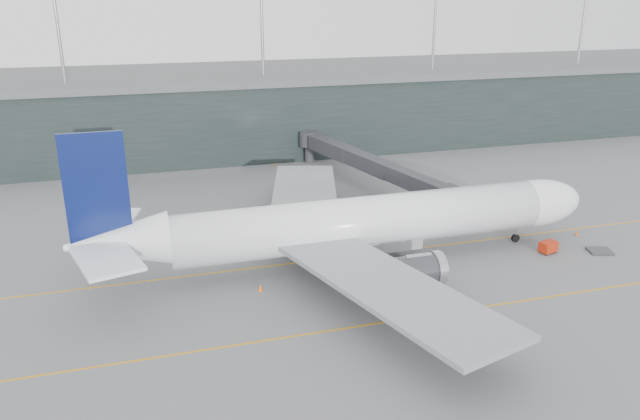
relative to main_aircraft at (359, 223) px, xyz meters
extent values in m
plane|color=slate|center=(-4.80, 5.86, -4.89)|extent=(320.00, 320.00, 0.00)
cube|color=orange|center=(-4.80, 1.86, -4.88)|extent=(160.00, 0.25, 0.02)
cube|color=orange|center=(-4.80, -14.14, -4.88)|extent=(160.00, 0.25, 0.02)
cube|color=orange|center=(0.20, 25.86, -4.88)|extent=(0.25, 60.00, 0.02)
cube|color=black|center=(-4.80, 63.86, 2.11)|extent=(240.00, 35.00, 14.00)
cube|color=#505355|center=(-4.80, 63.86, 9.71)|extent=(240.00, 36.00, 1.20)
cylinder|color=#9E9EA3|center=(-34.80, 53.86, 17.11)|extent=(0.60, 0.60, 14.00)
cylinder|color=#9E9EA3|center=(0.20, 53.86, 17.11)|extent=(0.60, 0.60, 14.00)
cylinder|color=#9E9EA3|center=(35.20, 53.86, 17.11)|extent=(0.60, 0.60, 14.00)
cylinder|color=#9E9EA3|center=(70.20, 53.86, 17.11)|extent=(0.60, 0.60, 14.00)
cylinder|color=white|center=(0.44, 0.00, 0.16)|extent=(43.83, 6.24, 5.90)
ellipsoid|color=white|center=(23.76, 0.18, 0.16)|extent=(12.44, 6.00, 5.90)
cone|color=white|center=(-26.69, -0.21, 0.82)|extent=(10.51, 5.75, 5.67)
cube|color=gray|center=(-0.51, 0.00, -2.13)|extent=(15.27, 4.88, 1.90)
cube|color=black|center=(27.38, 0.21, 1.11)|extent=(2.12, 2.87, 0.76)
cube|color=gray|center=(-2.30, -14.77, -0.80)|extent=(16.03, 28.90, 0.52)
cylinder|color=#36373B|center=(2.41, -9.03, -2.41)|extent=(6.69, 3.38, 3.33)
cube|color=gray|center=(-2.53, 14.74, -0.80)|extent=(15.66, 28.89, 0.52)
cylinder|color=#36373B|center=(2.28, 9.06, -2.41)|extent=(6.69, 3.38, 3.33)
cube|color=#09134B|center=(-28.12, -0.22, 6.82)|extent=(6.19, 0.52, 11.42)
cube|color=white|center=(-27.60, -5.45, 1.30)|extent=(7.33, 9.65, 0.33)
cube|color=white|center=(-27.68, 5.02, 1.30)|extent=(7.22, 9.61, 0.33)
cylinder|color=black|center=(21.38, 0.16, -4.37)|extent=(1.05, 0.39, 1.05)
cylinder|color=#9E9EA3|center=(21.38, 0.16, -3.65)|extent=(0.29, 0.29, 2.48)
cylinder|color=black|center=(-3.33, -4.60, -4.27)|extent=(1.24, 0.49, 1.24)
cylinder|color=black|center=(-3.40, 4.54, -4.27)|extent=(1.24, 0.49, 1.24)
cube|color=#2E2E33|center=(15.39, 7.24, -0.37)|extent=(3.54, 3.81, 2.53)
cube|color=#2E2E33|center=(13.73, 14.55, -0.37)|extent=(4.80, 11.95, 2.26)
cube|color=#2E2E33|center=(11.12, 26.00, -0.37)|extent=(5.02, 12.00, 2.35)
cube|color=#2E2E33|center=(8.52, 37.44, -0.37)|extent=(5.24, 12.05, 2.44)
cylinder|color=#9E9EA3|center=(13.59, 15.17, -3.17)|extent=(0.45, 0.45, 3.43)
cube|color=#36373B|center=(13.59, 15.17, -4.57)|extent=(2.06, 1.72, 0.63)
cylinder|color=#2E2E33|center=(15.39, 46.36, -0.37)|extent=(3.61, 3.61, 2.71)
cylinder|color=#2E2E33|center=(15.39, 46.36, -3.26)|extent=(1.63, 1.63, 3.25)
cube|color=#AD240C|center=(23.21, -4.03, -4.07)|extent=(2.41, 1.87, 1.25)
cylinder|color=black|center=(22.60, -4.70, -4.70)|extent=(0.41, 0.24, 0.39)
cylinder|color=black|center=(24.09, -4.28, -4.70)|extent=(0.41, 0.24, 0.39)
cylinder|color=black|center=(22.34, -3.77, -4.70)|extent=(0.41, 0.24, 0.39)
cylinder|color=black|center=(23.83, -3.35, -4.70)|extent=(0.41, 0.24, 0.39)
cube|color=#333438|center=(29.48, -5.72, -4.73)|extent=(3.23, 2.86, 0.27)
cube|color=#36373B|center=(-8.94, 15.98, -4.74)|extent=(2.25, 1.93, 0.20)
cube|color=#B1B5BD|center=(-8.94, 15.98, -3.84)|extent=(1.84, 1.76, 1.50)
cube|color=#253794|center=(-8.94, 15.98, -3.06)|extent=(1.90, 1.82, 0.08)
cube|color=#36373B|center=(-8.02, 16.88, -4.73)|extent=(2.54, 2.26, 0.21)
cube|color=silver|center=(-8.02, 16.88, -3.78)|extent=(2.10, 2.03, 1.59)
cube|color=#253794|center=(-8.02, 16.88, -2.95)|extent=(2.17, 2.10, 0.08)
cube|color=#36373B|center=(-6.01, 16.46, -4.72)|extent=(2.46, 2.06, 0.23)
cube|color=silver|center=(-6.01, 16.46, -3.69)|extent=(2.00, 1.90, 1.71)
cube|color=#253794|center=(-6.01, 16.46, -2.81)|extent=(2.06, 1.96, 0.09)
cone|color=#F6510D|center=(30.38, -0.23, -4.51)|extent=(0.47, 0.47, 0.75)
cone|color=orange|center=(3.09, -11.89, -4.57)|extent=(0.40, 0.40, 0.64)
cone|color=red|center=(3.46, 15.67, -4.54)|extent=(0.44, 0.44, 0.70)
cone|color=#FF650E|center=(-12.61, -4.05, -4.49)|extent=(0.50, 0.50, 0.80)
camera|label=1|loc=(-23.68, -63.44, 25.43)|focal=35.00mm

